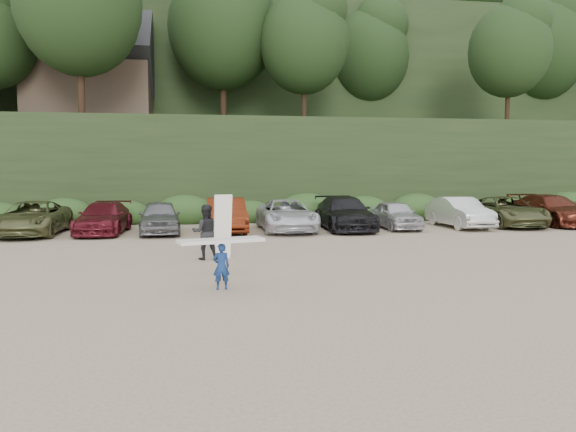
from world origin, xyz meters
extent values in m
plane|color=tan|center=(0.00, 0.00, 0.00)|extent=(120.00, 120.00, 0.00)
cube|color=black|center=(0.00, 22.00, 3.00)|extent=(80.00, 14.00, 6.00)
cube|color=black|center=(0.00, 40.00, 8.00)|extent=(90.00, 30.00, 16.00)
ellipsoid|color=black|center=(0.00, 22.00, 11.00)|extent=(66.00, 12.00, 10.00)
cube|color=#2B491E|center=(-0.55, 14.50, 0.60)|extent=(46.20, 2.00, 1.20)
cube|color=brown|center=(-12.00, 24.00, 8.00)|extent=(8.00, 6.00, 4.00)
imported|color=brown|center=(-12.39, 9.94, 0.77)|extent=(2.61, 5.54, 1.53)
imported|color=maroon|center=(-9.30, 10.04, 0.73)|extent=(2.32, 5.11, 1.45)
imported|color=slate|center=(-6.74, 9.61, 0.77)|extent=(2.05, 4.59, 1.53)
imported|color=maroon|center=(-3.67, 9.60, 0.81)|extent=(1.76, 4.95, 1.62)
imported|color=silver|center=(-0.76, 9.71, 0.76)|extent=(2.54, 5.46, 1.51)
imported|color=black|center=(2.15, 9.80, 0.81)|extent=(2.37, 5.62, 1.62)
imported|color=#B8B7BC|center=(4.78, 9.79, 0.71)|extent=(1.71, 4.17, 1.42)
imported|color=silver|center=(8.19, 9.79, 0.78)|extent=(1.77, 4.75, 1.55)
imported|color=brown|center=(10.99, 10.11, 0.77)|extent=(2.84, 5.66, 1.54)
imported|color=#541E13|center=(13.64, 10.19, 0.81)|extent=(2.37, 5.59, 1.61)
imported|color=navy|center=(-4.50, -3.02, 0.58)|extent=(0.45, 0.32, 1.16)
cube|color=white|center=(-4.50, -3.02, 1.23)|extent=(2.21, 1.09, 0.08)
imported|color=black|center=(-4.79, 1.74, 0.91)|extent=(0.90, 0.71, 1.83)
cube|color=white|center=(-4.23, 1.73, 1.08)|extent=(0.67, 0.49, 2.16)
camera|label=1|loc=(-5.14, -16.88, 3.01)|focal=35.00mm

